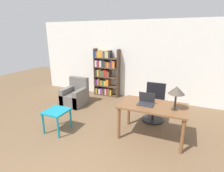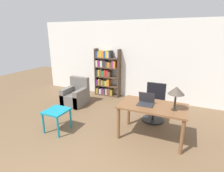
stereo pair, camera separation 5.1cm
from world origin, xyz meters
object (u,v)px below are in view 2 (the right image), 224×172
desk (152,110)px  table_lamp (176,91)px  office_chair (154,104)px  laptop (146,102)px  armchair (76,96)px  bookshelf (106,73)px  side_table_blue (57,114)px

desk → table_lamp: size_ratio=2.89×
table_lamp → office_chair: table_lamp is taller
desk → laptop: 0.23m
desk → laptop: size_ratio=4.13×
desk → office_chair: 0.92m
armchair → desk: bearing=-19.2°
laptop → office_chair: size_ratio=0.35×
office_chair → armchair: bearing=178.9°
laptop → bookshelf: bookshelf is taller
desk → office_chair: size_ratio=1.44×
desk → side_table_blue: (-2.10, -0.64, -0.22)m
table_lamp → desk: bearing=172.6°
laptop → table_lamp: (0.60, -0.05, 0.35)m
laptop → armchair: size_ratio=0.40×
desk → office_chair: (-0.12, 0.89, -0.22)m
side_table_blue → armchair: armchair is taller
bookshelf → laptop: bearing=-46.8°
laptop → bookshelf: 2.97m
laptop → office_chair: 0.97m
armchair → bookshelf: 1.44m
office_chair → side_table_blue: (-1.98, -1.53, 0.00)m
office_chair → bookshelf: bookshelf is taller
bookshelf → side_table_blue: bearing=-88.3°
side_table_blue → bookshelf: 2.83m
office_chair → laptop: bearing=-92.2°
desk → table_lamp: table_lamp is taller
desk → office_chair: bearing=97.6°
desk → bookshelf: (-2.19, 2.16, 0.18)m
side_table_blue → laptop: bearing=18.1°
armchair → office_chair: bearing=-1.1°
side_table_blue → armchair: 1.69m
table_lamp → office_chair: bearing=120.8°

